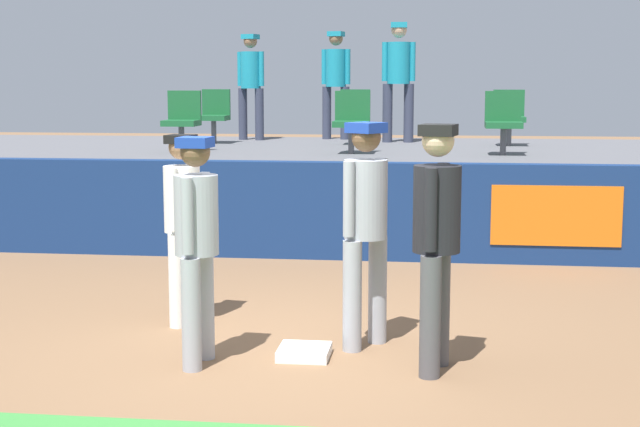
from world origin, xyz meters
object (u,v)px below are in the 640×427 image
object	(u,v)px
player_umpire	(437,230)
spectator_hooded	(336,77)
seat_back_right	(509,114)
seat_back_center	(354,114)
player_coach_visitor	(366,218)
seat_front_center	(352,118)
seat_front_left	(182,118)
spectator_capped	(251,79)
player_fielder_home	(183,215)
first_base	(304,352)
player_runner_visitor	(197,234)
seat_front_right	(503,119)
spectator_casual	(399,73)
seat_back_left	(215,113)

from	to	relation	value
player_umpire	spectator_hooded	distance (m)	9.03
seat_back_right	seat_back_center	bearing A→B (deg)	-180.00
player_coach_visitor	seat_front_center	bearing A→B (deg)	-139.06
seat_front_left	spectator_capped	bearing A→B (deg)	80.84
seat_front_center	seat_back_right	size ratio (longest dim) A/B	1.00
player_fielder_home	seat_front_center	bearing A→B (deg)	175.12
player_fielder_home	player_umpire	world-z (taller)	player_umpire
player_fielder_home	first_base	bearing A→B (deg)	61.01
player_runner_visitor	player_fielder_home	bearing A→B (deg)	-155.49
first_base	player_coach_visitor	world-z (taller)	player_coach_visitor
player_fielder_home	player_coach_visitor	xyz separation A→B (m)	(1.66, -0.56, 0.09)
player_fielder_home	spectator_capped	size ratio (longest dim) A/B	0.98
player_runner_visitor	seat_front_right	bearing A→B (deg)	160.24
seat_front_center	spectator_casual	size ratio (longest dim) A/B	0.45
player_fielder_home	player_runner_visitor	xyz separation A→B (m)	(0.43, -1.20, 0.04)
spectator_hooded	seat_front_left	bearing A→B (deg)	70.69
seat_back_left	spectator_capped	bearing A→B (deg)	64.66
player_fielder_home	seat_front_center	distance (m)	4.81
player_umpire	seat_front_left	world-z (taller)	seat_front_left
player_runner_visitor	player_umpire	size ratio (longest dim) A/B	0.94
seat_back_right	seat_front_right	xyz separation A→B (m)	(-0.20, -1.80, 0.00)
seat_front_left	seat_front_right	bearing A→B (deg)	0.00
player_umpire	spectator_casual	distance (m)	8.25
seat_front_left	spectator_hooded	distance (m)	3.56
spectator_casual	spectator_capped	bearing A→B (deg)	-8.94
first_base	spectator_hooded	xyz separation A→B (m)	(-0.68, 8.57, 2.16)
first_base	seat_front_right	distance (m)	6.08
player_umpire	seat_front_right	xyz separation A→B (m)	(0.86, 5.78, 0.58)
seat_front_center	seat_back_center	distance (m)	1.80
seat_back_left	spectator_capped	xyz separation A→B (m)	(0.41, 0.86, 0.53)
seat_front_center	seat_back_left	bearing A→B (deg)	142.22
seat_front_left	player_fielder_home	bearing A→B (deg)	-74.68
first_base	player_fielder_home	xyz separation A→B (m)	(-1.21, 0.91, 0.93)
seat_front_right	spectator_hooded	bearing A→B (deg)	130.20
seat_front_left	seat_back_right	bearing A→B (deg)	21.56
player_fielder_home	seat_back_center	xyz separation A→B (m)	(0.95, 6.44, 0.67)
player_coach_visitor	spectator_hooded	size ratio (longest dim) A/B	1.03
seat_back_center	spectator_capped	distance (m)	2.05
first_base	spectator_casual	size ratio (longest dim) A/B	0.21
player_umpire	seat_front_center	world-z (taller)	seat_front_center
seat_back_right	spectator_capped	world-z (taller)	spectator_capped
player_fielder_home	player_runner_visitor	size ratio (longest dim) A/B	0.97
seat_back_left	spectator_hooded	world-z (taller)	spectator_hooded
player_fielder_home	player_umpire	size ratio (longest dim) A/B	0.91
seat_back_center	spectator_casual	size ratio (longest dim) A/B	0.45
seat_front_left	spectator_capped	xyz separation A→B (m)	(0.43, 2.66, 0.53)
spectator_hooded	first_base	bearing A→B (deg)	105.99
seat_back_right	seat_front_right	size ratio (longest dim) A/B	1.00
player_coach_visitor	spectator_hooded	xyz separation A→B (m)	(-1.13, 8.22, 1.14)
seat_front_left	seat_back_right	distance (m)	4.90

